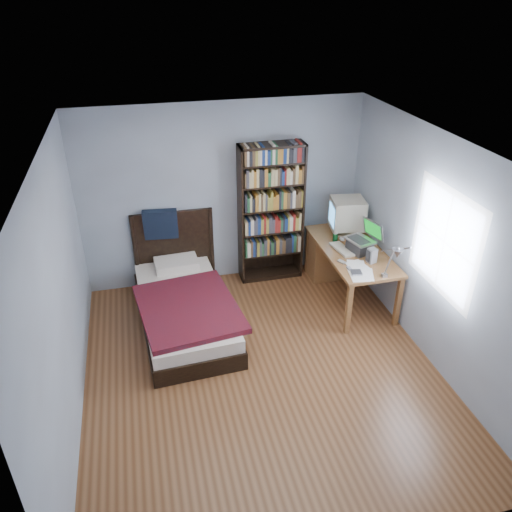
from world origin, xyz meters
name	(u,v)px	position (x,y,z in m)	size (l,w,h in m)	color
room	(265,273)	(0.03, 0.00, 1.25)	(4.20, 4.24, 2.50)	#59331A
desk	(337,254)	(1.51, 1.60, 0.42)	(0.75, 1.60, 0.73)	brown
crt_monitor	(346,214)	(1.59, 1.61, 1.02)	(0.50, 0.46, 0.51)	beige
laptop	(361,244)	(1.58, 1.06, 0.85)	(0.43, 0.41, 0.43)	#2D2D30
desk_lamp	(396,255)	(1.48, 0.05, 1.24)	(0.24, 0.53, 0.63)	#99999E
keyboard	(342,249)	(1.37, 1.15, 0.74)	(0.16, 0.41, 0.03)	#B9B29A
speaker	(372,255)	(1.60, 0.78, 0.82)	(0.09, 0.09, 0.19)	gray
soda_can	(335,237)	(1.37, 1.41, 0.79)	(0.07, 0.07, 0.12)	#073414
mouse	(342,239)	(1.47, 1.41, 0.75)	(0.06, 0.11, 0.04)	silver
phone_silver	(342,262)	(1.24, 0.85, 0.74)	(0.05, 0.11, 0.02)	silver
phone_grey	(349,269)	(1.27, 0.68, 0.74)	(0.04, 0.09, 0.02)	gray
external_drive	(356,273)	(1.30, 0.56, 0.74)	(0.12, 0.12, 0.03)	gray
bookshelf	(271,214)	(0.62, 1.94, 0.98)	(0.88, 0.30, 1.95)	black
bed	(183,304)	(-0.72, 1.13, 0.25)	(1.26, 2.15, 1.16)	black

